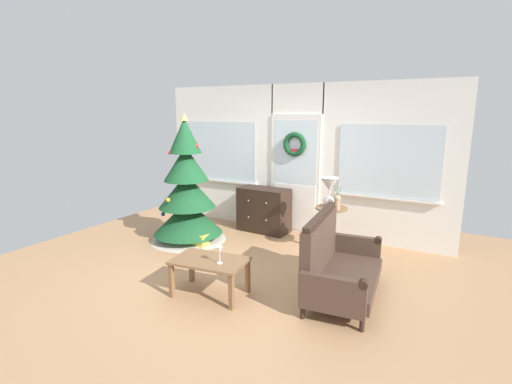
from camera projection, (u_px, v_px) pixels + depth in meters
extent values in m
plane|color=#AD7F56|center=(233.00, 273.00, 5.02)|extent=(6.76, 6.76, 0.00)
cube|color=white|center=(223.00, 155.00, 7.27)|extent=(2.15, 0.08, 2.55)
cube|color=white|center=(388.00, 166.00, 5.83)|extent=(2.15, 0.08, 2.55)
cube|color=white|center=(298.00, 99.00, 6.33)|extent=(0.94, 0.08, 0.50)
cube|color=silver|center=(295.00, 174.00, 6.57)|extent=(0.90, 0.05, 2.05)
cube|color=white|center=(294.00, 207.00, 6.67)|extent=(0.78, 0.02, 0.80)
cube|color=silver|center=(295.00, 153.00, 6.47)|extent=(0.78, 0.01, 1.10)
cube|color=silver|center=(221.00, 151.00, 7.20)|extent=(1.50, 0.01, 1.10)
cube|color=silver|center=(388.00, 161.00, 5.76)|extent=(1.50, 0.01, 1.10)
cube|color=silver|center=(221.00, 181.00, 7.31)|extent=(1.59, 0.06, 0.03)
cube|color=silver|center=(385.00, 198.00, 5.87)|extent=(1.59, 0.06, 0.03)
torus|color=#164424|center=(294.00, 144.00, 6.40)|extent=(0.41, 0.09, 0.41)
cube|color=red|center=(294.00, 152.00, 6.42)|extent=(0.10, 0.02, 0.10)
cylinder|color=#4C331E|center=(189.00, 234.00, 6.30)|extent=(0.10, 0.10, 0.19)
cone|color=beige|center=(189.00, 237.00, 6.31)|extent=(1.24, 1.24, 0.10)
cone|color=#194C28|center=(188.00, 217.00, 6.24)|extent=(1.12, 1.12, 0.55)
cone|color=#194C28|center=(187.00, 190.00, 6.14)|extent=(0.92, 0.92, 0.55)
cone|color=#194C28|center=(186.00, 163.00, 6.05)|extent=(0.72, 0.72, 0.55)
cone|color=#194C28|center=(185.00, 136.00, 5.96)|extent=(0.52, 0.52, 0.55)
cone|color=#E0BC4C|center=(184.00, 117.00, 5.90)|extent=(0.12, 0.12, 0.12)
sphere|color=red|center=(169.00, 153.00, 5.92)|extent=(0.05, 0.05, 0.05)
sphere|color=gold|center=(168.00, 200.00, 5.88)|extent=(0.07, 0.07, 0.07)
sphere|color=silver|center=(192.00, 149.00, 6.22)|extent=(0.07, 0.07, 0.07)
sphere|color=#264CB2|center=(163.00, 214.00, 6.31)|extent=(0.07, 0.07, 0.07)
sphere|color=red|center=(197.00, 146.00, 5.94)|extent=(0.06, 0.06, 0.06)
cube|color=black|center=(264.00, 210.00, 6.70)|extent=(0.92, 0.47, 0.78)
sphere|color=tan|center=(248.00, 201.00, 6.57)|extent=(0.03, 0.03, 0.03)
sphere|color=tan|center=(266.00, 203.00, 6.38)|extent=(0.03, 0.03, 0.03)
sphere|color=tan|center=(248.00, 217.00, 6.63)|extent=(0.03, 0.03, 0.03)
sphere|color=tan|center=(266.00, 220.00, 6.45)|extent=(0.03, 0.03, 0.03)
cylinder|color=black|center=(362.00, 325.00, 3.68)|extent=(0.05, 0.05, 0.14)
cylinder|color=black|center=(377.00, 273.00, 4.87)|extent=(0.05, 0.05, 0.14)
cylinder|color=black|center=(302.00, 312.00, 3.91)|extent=(0.05, 0.05, 0.14)
cylinder|color=black|center=(330.00, 265.00, 5.10)|extent=(0.05, 0.05, 0.14)
cube|color=#473328|center=(344.00, 279.00, 4.36)|extent=(0.84, 1.32, 0.14)
cube|color=#473328|center=(320.00, 244.00, 4.40)|extent=(0.24, 1.27, 0.62)
cube|color=black|center=(321.00, 216.00, 4.33)|extent=(0.20, 1.24, 0.06)
cube|color=#473328|center=(332.00, 295.00, 3.73)|extent=(0.67, 0.16, 0.38)
cylinder|color=black|center=(363.00, 284.00, 3.58)|extent=(0.10, 0.10, 0.09)
cube|color=#473328|center=(354.00, 250.00, 4.94)|extent=(0.67, 0.16, 0.38)
cylinder|color=black|center=(378.00, 240.00, 4.79)|extent=(0.10, 0.10, 0.09)
cylinder|color=brown|center=(331.00, 208.00, 5.64)|extent=(0.48, 0.48, 0.02)
cylinder|color=brown|center=(330.00, 231.00, 5.72)|extent=(0.07, 0.07, 0.67)
cube|color=brown|center=(340.00, 252.00, 5.71)|extent=(0.20, 0.05, 0.04)
cube|color=brown|center=(328.00, 247.00, 5.94)|extent=(0.14, 0.20, 0.04)
cube|color=brown|center=(322.00, 252.00, 5.70)|extent=(0.14, 0.20, 0.04)
sphere|color=silver|center=(329.00, 201.00, 5.69)|extent=(0.16, 0.16, 0.16)
cylinder|color=silver|center=(329.00, 193.00, 5.66)|extent=(0.02, 0.02, 0.06)
cone|color=silver|center=(329.00, 184.00, 5.63)|extent=(0.28, 0.28, 0.20)
cylinder|color=tan|center=(337.00, 204.00, 5.53)|extent=(0.09, 0.09, 0.16)
sphere|color=tan|center=(337.00, 198.00, 5.51)|extent=(0.10, 0.10, 0.10)
cylinder|color=#4C7042|center=(336.00, 192.00, 5.50)|extent=(0.07, 0.01, 0.17)
cylinder|color=#4C7042|center=(338.00, 192.00, 5.49)|extent=(0.01, 0.01, 0.18)
cylinder|color=#4C7042|center=(339.00, 192.00, 5.48)|extent=(0.07, 0.01, 0.17)
cube|color=brown|center=(210.00, 261.00, 4.36)|extent=(0.90, 0.62, 0.03)
cube|color=brown|center=(171.00, 281.00, 4.34)|extent=(0.05, 0.05, 0.40)
cube|color=brown|center=(231.00, 292.00, 4.06)|extent=(0.05, 0.05, 0.40)
cube|color=brown|center=(192.00, 266.00, 4.74)|extent=(0.05, 0.05, 0.40)
cube|color=brown|center=(248.00, 276.00, 4.46)|extent=(0.05, 0.05, 0.40)
cylinder|color=silver|center=(220.00, 263.00, 4.25)|extent=(0.06, 0.06, 0.01)
cylinder|color=silver|center=(220.00, 259.00, 4.23)|extent=(0.01, 0.01, 0.10)
cone|color=silver|center=(220.00, 251.00, 4.21)|extent=(0.08, 0.08, 0.09)
cube|color=#D8C64C|center=(201.00, 240.00, 5.98)|extent=(0.20, 0.18, 0.20)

